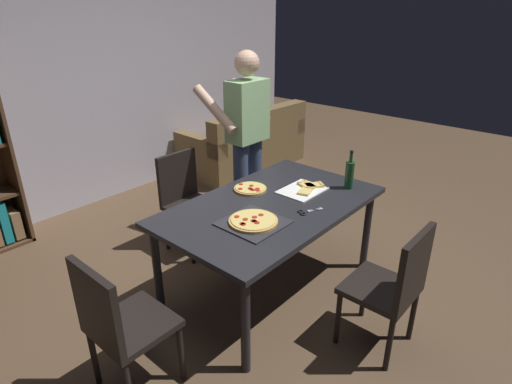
# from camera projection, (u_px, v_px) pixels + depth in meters

# --- Properties ---
(ground_plane) EXTENTS (12.00, 12.00, 0.00)m
(ground_plane) POSITION_uv_depth(u_px,v_px,m) (270.00, 286.00, 3.43)
(ground_plane) COLOR brown
(back_wall) EXTENTS (6.40, 0.10, 2.80)m
(back_wall) POSITION_uv_depth(u_px,v_px,m) (81.00, 77.00, 4.42)
(back_wall) COLOR #BCB7C6
(back_wall) RESTS_ON ground_plane
(dining_table) EXTENTS (1.68, 1.02, 0.75)m
(dining_table) POSITION_uv_depth(u_px,v_px,m) (271.00, 212.00, 3.15)
(dining_table) COLOR #232328
(dining_table) RESTS_ON ground_plane
(chair_near_camera) EXTENTS (0.42, 0.42, 0.90)m
(chair_near_camera) POSITION_uv_depth(u_px,v_px,m) (394.00, 283.00, 2.62)
(chair_near_camera) COLOR black
(chair_near_camera) RESTS_ON ground_plane
(chair_far_side) EXTENTS (0.42, 0.42, 0.90)m
(chair_far_side) POSITION_uv_depth(u_px,v_px,m) (186.00, 196.00, 3.82)
(chair_far_side) COLOR black
(chair_far_side) RESTS_ON ground_plane
(chair_left_end) EXTENTS (0.42, 0.42, 0.90)m
(chair_left_end) POSITION_uv_depth(u_px,v_px,m) (118.00, 321.00, 2.31)
(chair_left_end) COLOR black
(chair_left_end) RESTS_ON ground_plane
(couch) EXTENTS (1.72, 0.90, 0.85)m
(couch) POSITION_uv_depth(u_px,v_px,m) (246.00, 147.00, 5.80)
(couch) COLOR brown
(couch) RESTS_ON ground_plane
(person_serving_pizza) EXTENTS (0.55, 0.54, 1.75)m
(person_serving_pizza) POSITION_uv_depth(u_px,v_px,m) (246.00, 135.00, 3.88)
(person_serving_pizza) COLOR #38476B
(person_serving_pizza) RESTS_ON ground_plane
(pepperoni_pizza_on_tray) EXTENTS (0.39, 0.39, 0.04)m
(pepperoni_pizza_on_tray) POSITION_uv_depth(u_px,v_px,m) (253.00, 221.00, 2.83)
(pepperoni_pizza_on_tray) COLOR #2D2D33
(pepperoni_pizza_on_tray) RESTS_ON dining_table
(pizza_slices_on_towel) EXTENTS (0.38, 0.28, 0.03)m
(pizza_slices_on_towel) POSITION_uv_depth(u_px,v_px,m) (305.00, 189.00, 3.34)
(pizza_slices_on_towel) COLOR white
(pizza_slices_on_towel) RESTS_ON dining_table
(wine_bottle) EXTENTS (0.07, 0.07, 0.32)m
(wine_bottle) POSITION_uv_depth(u_px,v_px,m) (349.00, 174.00, 3.34)
(wine_bottle) COLOR #194723
(wine_bottle) RESTS_ON dining_table
(kitchen_scissors) EXTENTS (0.20, 0.13, 0.01)m
(kitchen_scissors) POSITION_uv_depth(u_px,v_px,m) (306.00, 212.00, 2.99)
(kitchen_scissors) COLOR silver
(kitchen_scissors) RESTS_ON dining_table
(second_pizza_plain) EXTENTS (0.26, 0.26, 0.03)m
(second_pizza_plain) POSITION_uv_depth(u_px,v_px,m) (250.00, 189.00, 3.35)
(second_pizza_plain) COLOR tan
(second_pizza_plain) RESTS_ON dining_table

